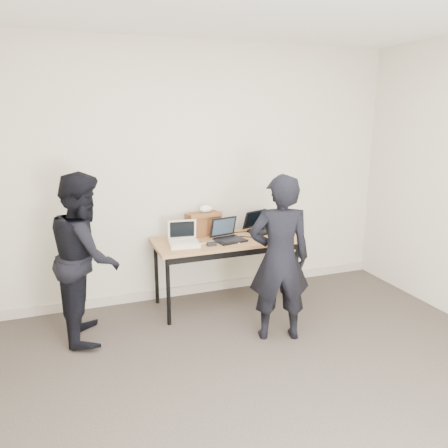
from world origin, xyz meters
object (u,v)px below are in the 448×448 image
desk (227,244)px  laptop_center (228,235)px  leather_satchel (203,223)px  equipment_box (274,222)px  laptop_right (260,226)px  person_typist (279,259)px  person_observer (86,257)px  laptop_beige (184,240)px

desk → laptop_center: bearing=-96.4°
leather_satchel → equipment_box: size_ratio=1.41×
leather_satchel → laptop_right: bearing=-14.3°
laptop_right → leather_satchel: leather_satchel is taller
person_typist → person_observer: person_observer is taller
leather_satchel → person_typist: size_ratio=0.26×
leather_satchel → person_typist: bearing=-79.7°
laptop_center → person_observer: (-1.40, -0.16, -0.02)m
equipment_box → laptop_right: bearing=-172.9°
laptop_right → equipment_box: 0.18m
laptop_center → equipment_box: (0.63, 0.23, 0.03)m
person_observer → equipment_box: bearing=-75.3°
equipment_box → leather_satchel: bearing=177.5°
laptop_right → leather_satchel: (-0.64, 0.06, 0.08)m
desk → equipment_box: equipment_box is taller
person_typist → equipment_box: bearing=-98.4°
laptop_right → leather_satchel: bearing=154.0°
desk → equipment_box: (0.63, 0.19, 0.14)m
person_typist → person_observer: (-1.59, 0.62, 0.01)m
laptop_center → person_typist: (0.19, -0.78, -0.02)m
person_typist → desk: bearing=-61.7°
laptop_center → equipment_box: size_ratio=1.25×
laptop_center → person_typist: bearing=-87.6°
laptop_beige → person_observer: bearing=-164.3°
laptop_right → desk: bearing=179.6°
leather_satchel → laptop_beige: bearing=-146.0°
desk → leather_satchel: leather_satchel is taller
laptop_right → equipment_box: bearing=-13.7°
equipment_box → person_observer: bearing=-169.2°
person_observer → laptop_beige: bearing=-76.9°
laptop_beige → laptop_center: 0.47m
laptop_beige → person_typist: person_typist is taller
desk → laptop_right: size_ratio=3.93×
laptop_right → person_observer: (-1.86, -0.37, -0.02)m
leather_satchel → laptop_center: bearing=-65.8°
desk → laptop_beige: bearing=-175.3°
laptop_beige → laptop_right: 0.95m
leather_satchel → person_typist: person_typist is taller
laptop_center → equipment_box: laptop_center is taller
leather_satchel → desk: bearing=-60.9°
laptop_right → laptop_beige: bearing=172.2°
laptop_center → equipment_box: 0.68m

